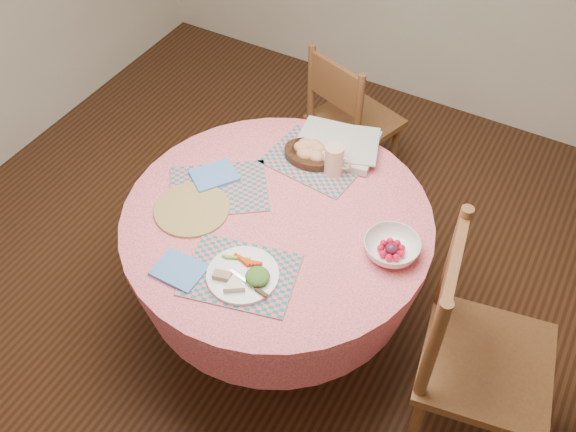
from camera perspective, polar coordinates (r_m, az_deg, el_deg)
name	(u,v)px	position (r m, az deg, el deg)	size (l,w,h in m)	color
ground	(279,322)	(3.12, -0.81, -9.42)	(4.00, 4.00, 0.00)	#331C0F
dining_table	(278,248)	(2.67, -0.94, -2.88)	(1.24, 1.24, 0.75)	pink
chair_right	(472,352)	(2.48, 16.08, -11.50)	(0.55, 0.56, 1.06)	brown
chair_back	(349,119)	(3.45, 5.46, 8.60)	(0.51, 0.50, 0.88)	brown
placemat_front	(241,274)	(2.34, -4.23, -5.20)	(0.40, 0.30, 0.01)	#14706F
placemat_left	(219,189)	(2.65, -6.19, 2.43)	(0.40, 0.30, 0.01)	#14706F
placemat_back	(315,160)	(2.76, 2.45, 4.98)	(0.40, 0.30, 0.01)	#14706F
wicker_trivet	(192,209)	(2.57, -8.54, 0.59)	(0.30, 0.30, 0.01)	olive
napkin_near	(179,270)	(2.38, -9.64, -4.79)	(0.18, 0.14, 0.01)	#5180D2
napkin_far	(214,175)	(2.69, -6.58, 3.60)	(0.18, 0.14, 0.01)	#5180D2
dinner_plate	(243,275)	(2.32, -3.98, -5.30)	(0.26, 0.26, 0.05)	white
bread_bowl	(310,152)	(2.75, 1.96, 5.74)	(0.23, 0.23, 0.08)	black
latte_mug	(335,160)	(2.66, 4.18, 5.00)	(0.12, 0.08, 0.14)	beige
fruit_bowl	(392,248)	(2.41, 9.20, -2.83)	(0.23, 0.23, 0.07)	white
newspaper_stack	(337,145)	(2.80, 4.39, 6.35)	(0.40, 0.34, 0.04)	silver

